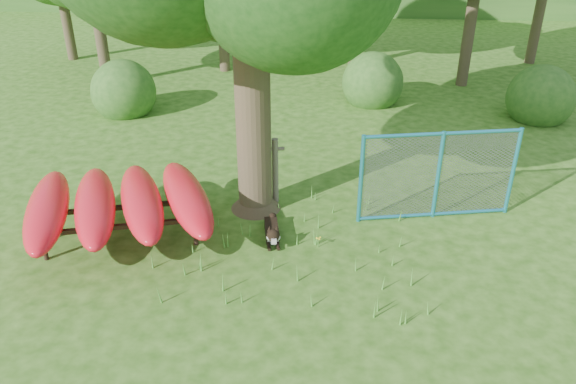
{
  "coord_description": "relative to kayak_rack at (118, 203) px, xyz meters",
  "views": [
    {
      "loc": [
        0.96,
        -7.24,
        5.51
      ],
      "look_at": [
        0.2,
        1.2,
        1.0
      ],
      "focal_mm": 35.0,
      "sensor_mm": 36.0,
      "label": 1
    }
  ],
  "objects": [
    {
      "name": "fence_section",
      "position": [
        5.63,
        1.38,
        0.11
      ],
      "size": [
        2.96,
        0.69,
        2.93
      ],
      "rotation": [
        0.0,
        0.0,
        0.21
      ],
      "color": "teal",
      "rests_on": "ground"
    },
    {
      "name": "wooden_post",
      "position": [
        2.54,
        1.71,
        -0.05
      ],
      "size": [
        0.37,
        0.15,
        1.37
      ],
      "rotation": [
        0.0,
        0.0,
        0.22
      ],
      "color": "#64594B",
      "rests_on": "ground"
    },
    {
      "name": "shrub_mid",
      "position": [
        4.73,
        8.06,
        -0.77
      ],
      "size": [
        1.8,
        1.8,
        1.8
      ],
      "primitive_type": "sphere",
      "color": "#29591C",
      "rests_on": "ground"
    },
    {
      "name": "shrub_right",
      "position": [
        9.23,
        7.06,
        -0.77
      ],
      "size": [
        1.8,
        1.8,
        1.8
      ],
      "primitive_type": "sphere",
      "color": "#29591C",
      "rests_on": "ground"
    },
    {
      "name": "ground",
      "position": [
        2.73,
        -0.94,
        -0.77
      ],
      "size": [
        80.0,
        80.0,
        0.0
      ],
      "primitive_type": "plane",
      "color": "#255210",
      "rests_on": "ground"
    },
    {
      "name": "kayak_rack",
      "position": [
        0.0,
        0.0,
        0.0
      ],
      "size": [
        4.0,
        3.59,
        1.01
      ],
      "rotation": [
        0.0,
        0.0,
        0.27
      ],
      "color": "black",
      "rests_on": "ground"
    },
    {
      "name": "shrub_left",
      "position": [
        -2.27,
        6.56,
        -0.77
      ],
      "size": [
        1.8,
        1.8,
        1.8
      ],
      "primitive_type": "sphere",
      "color": "#29591C",
      "rests_on": "ground"
    },
    {
      "name": "wildflower_clump",
      "position": [
        3.47,
        0.12,
        -0.61
      ],
      "size": [
        0.1,
        0.08,
        0.2
      ],
      "rotation": [
        0.0,
        0.0,
        0.08
      ],
      "color": "#519B32",
      "rests_on": "ground"
    },
    {
      "name": "husky_dog",
      "position": [
        2.64,
        0.28,
        -0.62
      ],
      "size": [
        0.38,
        1.01,
        0.45
      ],
      "rotation": [
        0.0,
        0.0,
        0.18
      ],
      "color": "black",
      "rests_on": "ground"
    }
  ]
}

